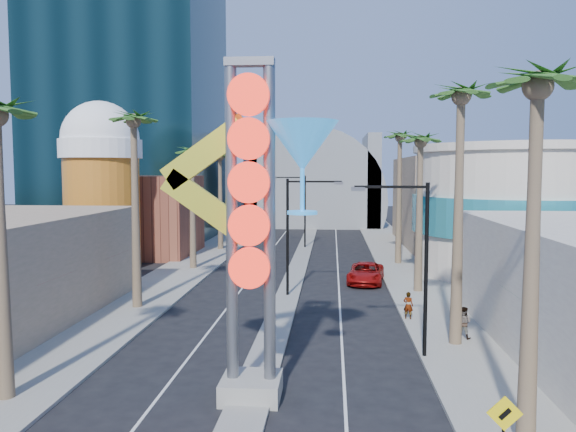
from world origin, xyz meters
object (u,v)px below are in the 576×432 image
object	(u,v)px
pedestrian_b	(463,322)
neon_sign	(272,204)
red_pickup	(366,273)
pedestrian_a	(408,305)

from	to	relation	value
pedestrian_b	neon_sign	bearing A→B (deg)	71.70
red_pickup	pedestrian_a	distance (m)	10.95
pedestrian_a	pedestrian_b	bearing A→B (deg)	144.97
neon_sign	pedestrian_a	xyz separation A→B (m)	(6.49, 11.40, -6.38)
pedestrian_a	pedestrian_b	size ratio (longest dim) A/B	0.97
pedestrian_b	red_pickup	bearing A→B (deg)	-44.67
neon_sign	pedestrian_b	world-z (taller)	neon_sign
pedestrian_a	neon_sign	bearing A→B (deg)	82.48
pedestrian_a	pedestrian_b	world-z (taller)	pedestrian_b
pedestrian_a	pedestrian_b	distance (m)	4.18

